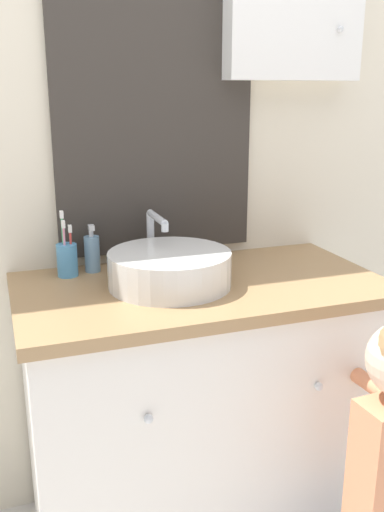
{
  "coord_description": "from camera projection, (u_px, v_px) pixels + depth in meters",
  "views": [
    {
      "loc": [
        -0.56,
        -1.18,
        1.4
      ],
      "look_at": [
        -0.05,
        0.26,
        0.96
      ],
      "focal_mm": 40.0,
      "sensor_mm": 36.0,
      "label": 1
    }
  ],
  "objects": [
    {
      "name": "wall_back",
      "position": [
        174.0,
        128.0,
        1.85
      ],
      "size": [
        3.2,
        0.18,
        2.5
      ],
      "color": "beige",
      "rests_on": "ground_plane"
    },
    {
      "name": "soap_dispenser",
      "position": [
        92.0,
        253.0,
        1.77
      ],
      "size": [
        0.05,
        0.05,
        0.15
      ],
      "color": "#6B93B2",
      "rests_on": "vanity_counter"
    },
    {
      "name": "toothbrush_holder",
      "position": [
        67.0,
        258.0,
        1.73
      ],
      "size": [
        0.06,
        0.06,
        0.2
      ],
      "color": "#4C93C6",
      "rests_on": "vanity_counter"
    },
    {
      "name": "sink_basin",
      "position": [
        170.0,
        267.0,
        1.64
      ],
      "size": [
        0.36,
        0.41,
        0.19
      ],
      "color": "silver",
      "rests_on": "vanity_counter"
    },
    {
      "name": "vanity_counter",
      "position": [
        201.0,
        410.0,
        1.8
      ],
      "size": [
        1.08,
        0.58,
        0.86
      ],
      "color": "silver",
      "rests_on": "ground_plane"
    }
  ]
}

